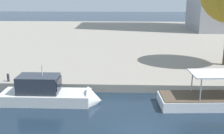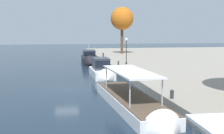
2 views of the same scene
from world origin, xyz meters
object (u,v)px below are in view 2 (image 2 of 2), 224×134
at_px(motor_yacht_0, 89,59).
at_px(tour_boat_2, 134,106).
at_px(lamp_post, 126,47).
at_px(tree_1, 122,19).
at_px(motor_yacht_1, 102,72).
at_px(mooring_bollard_0, 172,94).
at_px(mooring_bollard_1, 103,55).
at_px(mooring_bollard_2, 118,63).

bearing_deg(motor_yacht_0, tour_boat_2, 3.02).
xyz_separation_m(motor_yacht_0, lamp_post, (9.66, 4.95, 2.80)).
height_order(tour_boat_2, tree_1, tree_1).
distance_m(tour_boat_2, tree_1, 48.71).
bearing_deg(lamp_post, motor_yacht_1, -33.86).
distance_m(mooring_bollard_0, lamp_post, 24.91).
xyz_separation_m(motor_yacht_1, mooring_bollard_1, (-21.59, 3.45, 0.59)).
bearing_deg(mooring_bollard_0, mooring_bollard_1, 179.39).
bearing_deg(tour_boat_2, mooring_bollard_2, 168.35).
xyz_separation_m(mooring_bollard_0, tree_1, (-47.13, 6.21, 7.72)).
bearing_deg(tour_boat_2, motor_yacht_1, 176.76).
relative_size(mooring_bollard_0, lamp_post, 0.17).
distance_m(tour_boat_2, mooring_bollard_0, 3.17).
height_order(mooring_bollard_0, mooring_bollard_2, mooring_bollard_2).
relative_size(motor_yacht_1, mooring_bollard_1, 10.56).
xyz_separation_m(motor_yacht_0, tree_1, (-12.74, 9.14, 8.17)).
relative_size(motor_yacht_0, mooring_bollard_0, 14.28).
bearing_deg(mooring_bollard_0, motor_yacht_0, -175.14).
distance_m(tour_boat_2, mooring_bollard_1, 38.85).
relative_size(tour_boat_2, lamp_post, 3.50).
distance_m(motor_yacht_0, mooring_bollard_2, 12.44).
relative_size(motor_yacht_0, motor_yacht_1, 1.19).
distance_m(mooring_bollard_1, mooring_bollard_2, 16.39).
bearing_deg(mooring_bollard_2, motor_yacht_0, -165.17).
bearing_deg(tree_1, lamp_post, -10.58).
xyz_separation_m(motor_yacht_1, mooring_bollard_2, (-5.20, 3.29, 0.59)).
bearing_deg(motor_yacht_1, lamp_post, 146.10).
height_order(tour_boat_2, mooring_bollard_1, tour_boat_2).
relative_size(motor_yacht_0, lamp_post, 2.49).
relative_size(motor_yacht_1, lamp_post, 2.09).
distance_m(mooring_bollard_0, mooring_bollard_2, 22.37).
bearing_deg(mooring_bollard_0, tree_1, 172.49).
distance_m(mooring_bollard_0, mooring_bollard_1, 38.76).
bearing_deg(motor_yacht_1, tour_boat_2, -0.05).
distance_m(motor_yacht_0, lamp_post, 11.21).
relative_size(lamp_post, tree_1, 0.39).
distance_m(motor_yacht_0, tree_1, 17.68).
bearing_deg(lamp_post, mooring_bollard_0, -4.69).
distance_m(motor_yacht_0, motor_yacht_1, 17.21).
bearing_deg(tree_1, tour_boat_2, -11.13).
bearing_deg(lamp_post, mooring_bollard_2, -37.01).
xyz_separation_m(motor_yacht_0, motor_yacht_1, (17.21, -0.11, -0.09)).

